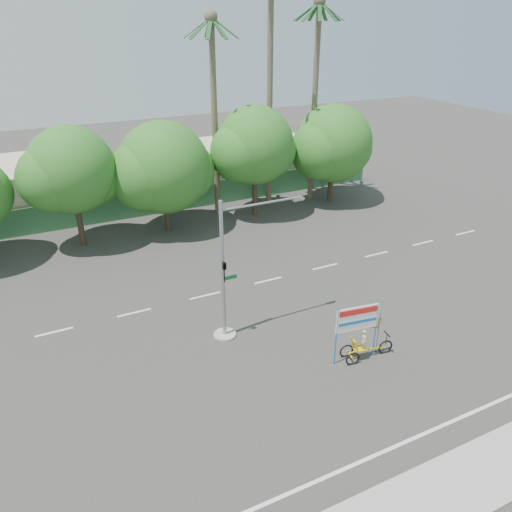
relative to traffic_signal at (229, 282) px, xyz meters
name	(u,v)px	position (x,y,z in m)	size (l,w,h in m)	color
ground	(311,368)	(2.20, -3.98, -2.92)	(120.00, 120.00, 0.00)	#33302D
sidewalk_near	(434,499)	(2.20, -11.48, -2.86)	(50.00, 2.40, 0.12)	gray
fence	(167,200)	(2.20, 17.52, -1.92)	(38.00, 0.08, 2.00)	#336B3D
building_left	(23,189)	(-7.80, 22.02, -0.92)	(12.00, 8.00, 4.00)	beige
building_right	(236,164)	(10.20, 22.02, -1.12)	(14.00, 8.00, 3.60)	beige
tree_left	(71,173)	(-4.85, 14.02, 2.14)	(6.66, 5.60, 8.07)	#473828
tree_center	(163,170)	(1.14, 14.02, 1.55)	(7.62, 6.40, 7.85)	#473828
tree_right	(254,148)	(8.15, 14.02, 2.32)	(6.90, 5.80, 8.36)	#473828
tree_far_right	(333,146)	(15.15, 14.02, 1.73)	(7.38, 6.20, 7.94)	#473828
palm_tall	(270,70)	(10.20, 15.52, 7.55)	(3.73, 3.79, 17.45)	#70604C
palm_mid	(316,82)	(14.20, 15.52, 6.48)	(3.73, 3.79, 15.45)	#70604C
palm_short	(214,97)	(5.70, 15.52, 5.94)	(3.73, 3.79, 14.45)	#70604C
traffic_signal	(229,282)	(0.00, 0.00, 0.00)	(4.72, 1.10, 7.00)	gray
trike_billboard	(361,337)	(4.51, -4.37, -1.72)	(3.00, 0.91, 2.97)	black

